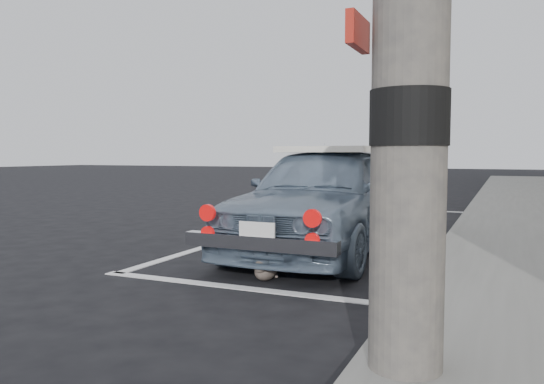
{
  "coord_description": "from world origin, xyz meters",
  "views": [
    {
      "loc": [
        2.46,
        -4.44,
        1.14
      ],
      "look_at": [
        0.25,
        0.53,
        0.75
      ],
      "focal_mm": 35.0,
      "sensor_mm": 36.0,
      "label": 1
    }
  ],
  "objects": [
    {
      "name": "pline_front",
      "position": [
        0.5,
        6.5,
        0.0
      ],
      "size": [
        3.0,
        0.12,
        0.01
      ],
      "primitive_type": "cube",
      "color": "silver",
      "rests_on": "ground"
    },
    {
      "name": "retro_coupe",
      "position": [
        0.54,
        1.42,
        0.64
      ],
      "size": [
        1.51,
        3.73,
        1.27
      ],
      "rotation": [
        0.0,
        0.0,
        -0.0
      ],
      "color": "slate",
      "rests_on": "ground"
    },
    {
      "name": "ground",
      "position": [
        0.0,
        0.0,
        0.0
      ],
      "size": [
        80.0,
        80.0,
        0.0
      ],
      "primitive_type": "plane",
      "color": "black",
      "rests_on": "ground"
    },
    {
      "name": "cat",
      "position": [
        0.49,
        -0.17,
        0.1
      ],
      "size": [
        0.2,
        0.43,
        0.23
      ],
      "rotation": [
        0.0,
        0.0,
        0.03
      ],
      "color": "#6B6051",
      "rests_on": "ground"
    },
    {
      "name": "pline_rear",
      "position": [
        0.5,
        -0.5,
        0.0
      ],
      "size": [
        3.0,
        0.12,
        0.01
      ],
      "primitive_type": "cube",
      "color": "silver",
      "rests_on": "ground"
    },
    {
      "name": "pline_side",
      "position": [
        -0.9,
        3.0,
        0.0
      ],
      "size": [
        0.12,
        7.0,
        0.01
      ],
      "primitive_type": "cube",
      "color": "silver",
      "rests_on": "ground"
    }
  ]
}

